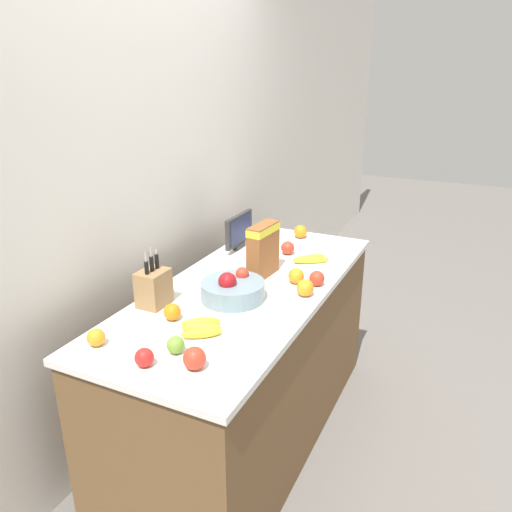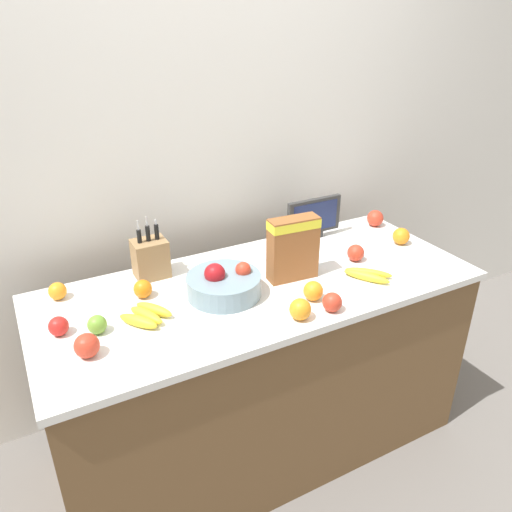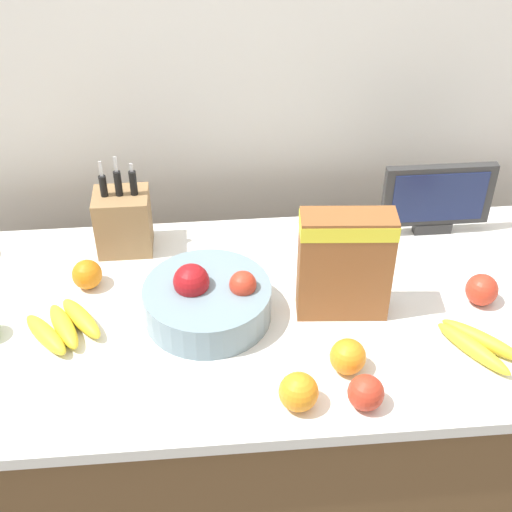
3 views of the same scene
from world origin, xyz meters
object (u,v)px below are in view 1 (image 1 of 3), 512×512
object	(u,v)px
apple_middle	(317,278)
apple_by_knife_block	(176,345)
fruit_bowl	(233,289)
orange_mid_right	(300,232)
orange_by_cereal	(96,337)
cereal_box	(263,248)
knife_block	(154,288)
apple_rightmost	(194,358)
apple_front	(144,357)
apple_near_bananas	(288,248)
banana_bunch_left	(310,259)
apple_leftmost	(269,225)
orange_front_center	(296,276)
orange_mid_left	(172,312)
banana_bunch_right	(201,328)
orange_back_center	(305,288)

from	to	relation	value
apple_middle	apple_by_knife_block	world-z (taller)	apple_middle
fruit_bowl	orange_mid_right	bearing A→B (deg)	1.75
orange_by_cereal	cereal_box	bearing A→B (deg)	-17.74
knife_block	apple_rightmost	size ratio (longest dim) A/B	3.28
apple_front	apple_near_bananas	size ratio (longest dim) A/B	0.91
banana_bunch_left	apple_leftmost	bearing A→B (deg)	46.85
apple_front	fruit_bowl	bearing A→B (deg)	-2.35
orange_front_center	orange_mid_left	bearing A→B (deg)	150.14
apple_rightmost	apple_middle	bearing A→B (deg)	-10.14
apple_rightmost	orange_mid_left	distance (m)	0.38
banana_bunch_right	apple_leftmost	world-z (taller)	apple_leftmost
orange_by_cereal	orange_back_center	world-z (taller)	orange_back_center
knife_block	fruit_bowl	world-z (taller)	knife_block
apple_near_bananas	orange_by_cereal	xyz separation A→B (m)	(-1.21, 0.28, -0.00)
orange_mid_right	apple_leftmost	bearing A→B (deg)	81.03
apple_leftmost	apple_front	world-z (taller)	apple_leftmost
apple_rightmost	apple_front	size ratio (longest dim) A/B	1.19
knife_block	apple_near_bananas	distance (m)	0.88
apple_near_bananas	apple_rightmost	bearing A→B (deg)	-173.58
banana_bunch_right	apple_leftmost	xyz separation A→B (m)	(1.29, 0.29, 0.02)
apple_rightmost	apple_leftmost	bearing A→B (deg)	14.70
knife_block	banana_bunch_right	size ratio (longest dim) A/B	1.34
apple_by_knife_block	orange_front_center	world-z (taller)	orange_front_center
banana_bunch_right	orange_back_center	xyz separation A→B (m)	(0.49, -0.25, 0.02)
banana_bunch_right	orange_back_center	distance (m)	0.55
fruit_bowl	orange_mid_left	distance (m)	0.31
cereal_box	orange_mid_left	bearing A→B (deg)	171.14
orange_mid_left	orange_front_center	world-z (taller)	orange_front_center
knife_block	apple_near_bananas	xyz separation A→B (m)	(0.83, -0.29, -0.05)
apple_leftmost	knife_block	bearing A→B (deg)	178.78
banana_bunch_left	orange_mid_right	world-z (taller)	orange_mid_right
knife_block	orange_front_center	size ratio (longest dim) A/B	3.50
cereal_box	banana_bunch_right	distance (m)	0.64
knife_block	cereal_box	size ratio (longest dim) A/B	1.01
apple_middle	apple_front	bearing A→B (deg)	160.73
fruit_bowl	cereal_box	bearing A→B (deg)	-1.72
knife_block	fruit_bowl	xyz separation A→B (m)	(0.20, -0.28, -0.04)
knife_block	apple_by_knife_block	xyz separation A→B (m)	(-0.29, -0.31, -0.05)
knife_block	apple_leftmost	world-z (taller)	knife_block
banana_bunch_right	apple_middle	distance (m)	0.67
apple_front	orange_front_center	size ratio (longest dim) A/B	0.89
apple_middle	orange_back_center	bearing A→B (deg)	175.31
apple_middle	apple_rightmost	world-z (taller)	apple_rightmost
orange_by_cereal	apple_near_bananas	bearing A→B (deg)	-13.07
orange_by_cereal	apple_by_knife_block	bearing A→B (deg)	-74.22
banana_bunch_left	apple_near_bananas	size ratio (longest dim) A/B	2.61
orange_front_center	apple_near_bananas	bearing A→B (deg)	27.94
cereal_box	apple_near_bananas	world-z (taller)	cereal_box
fruit_bowl	apple_near_bananas	xyz separation A→B (m)	(0.63, -0.01, -0.01)
apple_front	orange_mid_right	size ratio (longest dim) A/B	0.86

